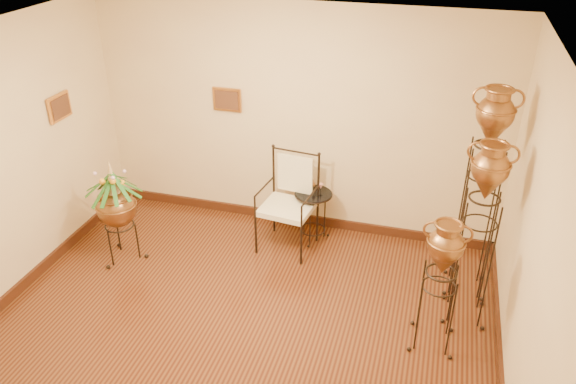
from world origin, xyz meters
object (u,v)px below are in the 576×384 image
(amphora_mid, at_px, (478,234))
(planter_urn, at_px, (116,204))
(side_table, at_px, (313,215))
(amphora_tall, at_px, (480,193))
(armchair, at_px, (287,205))

(amphora_mid, bearing_deg, planter_urn, -179.03)
(planter_urn, xyz_separation_m, side_table, (2.05, 1.01, -0.39))
(amphora_mid, relative_size, planter_urn, 1.49)
(planter_urn, bearing_deg, amphora_tall, 7.80)
(planter_urn, distance_m, armchair, 1.95)
(armchair, bearing_deg, side_table, 53.23)
(amphora_mid, xyz_separation_m, side_table, (-1.83, 0.94, -0.65))
(amphora_tall, xyz_separation_m, planter_urn, (-3.87, -0.53, -0.44))
(amphora_tall, relative_size, armchair, 1.94)
(amphora_mid, distance_m, side_table, 2.15)
(amphora_mid, distance_m, planter_urn, 3.88)
(amphora_tall, height_order, amphora_mid, amphora_tall)
(side_table, bearing_deg, amphora_tall, -14.65)
(armchair, distance_m, side_table, 0.45)
(side_table, bearing_deg, armchair, -133.63)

